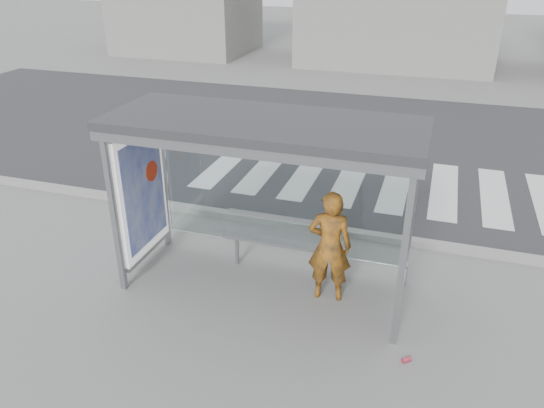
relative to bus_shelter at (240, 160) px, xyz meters
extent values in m
plane|color=slate|center=(0.37, -0.06, -1.98)|extent=(80.00, 80.00, 0.00)
cube|color=#2C2C2E|center=(0.37, 6.94, -1.98)|extent=(30.00, 10.00, 0.01)
cube|color=gray|center=(0.37, 1.89, -1.92)|extent=(30.00, 0.18, 0.12)
cube|color=silver|center=(-2.13, 4.44, -1.98)|extent=(0.55, 3.00, 0.00)
cube|color=silver|center=(-1.13, 4.44, -1.98)|extent=(0.55, 3.00, 0.00)
cube|color=silver|center=(-0.13, 4.44, -1.98)|extent=(0.55, 3.00, 0.00)
cube|color=silver|center=(0.87, 4.44, -1.98)|extent=(0.55, 3.00, 0.00)
cube|color=silver|center=(1.87, 4.44, -1.98)|extent=(0.55, 3.00, 0.00)
cube|color=silver|center=(2.87, 4.44, -1.98)|extent=(0.55, 3.00, 0.00)
cube|color=silver|center=(3.87, 4.44, -1.98)|extent=(0.55, 3.00, 0.00)
cube|color=gray|center=(-1.63, -0.76, -0.73)|extent=(0.08, 0.08, 2.50)
cube|color=gray|center=(2.37, -0.76, -0.73)|extent=(0.08, 0.08, 2.50)
cube|color=gray|center=(-1.63, 0.64, -0.73)|extent=(0.08, 0.08, 2.50)
cube|color=gray|center=(2.37, 0.64, -0.73)|extent=(0.08, 0.08, 2.50)
cube|color=#2D2D30|center=(0.37, -0.06, 0.58)|extent=(4.25, 1.65, 0.12)
cube|color=gray|center=(0.37, -0.82, 0.47)|extent=(4.25, 0.06, 0.18)
cube|color=white|center=(0.37, 0.64, -0.68)|extent=(3.80, 0.02, 2.00)
cube|color=white|center=(-1.63, -0.06, -0.68)|extent=(0.15, 1.25, 2.00)
cube|color=#3443BC|center=(-1.54, -0.06, -0.68)|extent=(0.01, 1.10, 1.70)
cylinder|color=red|center=(-1.53, 0.19, -0.43)|extent=(0.02, 0.32, 0.32)
cube|color=white|center=(2.37, -0.06, -0.68)|extent=(0.03, 1.25, 2.00)
cube|color=beige|center=(2.34, -0.01, -0.58)|extent=(0.03, 0.86, 1.16)
cube|color=gray|center=(0.37, 17.94, 0.52)|extent=(8.00, 5.00, 5.00)
imported|color=#C15812|center=(1.33, -0.03, -1.13)|extent=(0.67, 0.48, 1.70)
cube|color=slate|center=(0.41, 0.41, -1.46)|extent=(1.70, 0.21, 0.05)
cylinder|color=slate|center=(-0.25, 0.41, -1.73)|extent=(0.07, 0.07, 0.50)
cylinder|color=slate|center=(1.07, 0.41, -1.73)|extent=(0.07, 0.07, 0.50)
cube|color=slate|center=(0.41, 0.60, -1.13)|extent=(1.70, 0.04, 0.06)
cylinder|color=#ED455A|center=(2.57, -1.08, -1.95)|extent=(0.13, 0.12, 0.06)
camera|label=1|loc=(2.54, -6.41, 2.67)|focal=35.00mm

